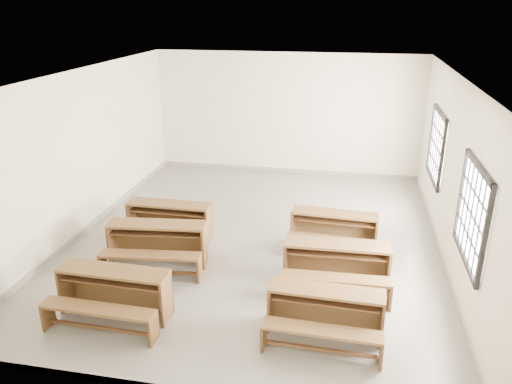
% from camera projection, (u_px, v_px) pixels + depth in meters
% --- Properties ---
extents(room, '(8.50, 8.50, 3.20)m').
position_uv_depth(room, '(261.00, 134.00, 9.07)').
color(room, slate).
rests_on(room, ground).
extents(desk_set_0, '(1.68, 0.90, 0.75)m').
position_uv_depth(desk_set_0, '(113.00, 290.00, 7.31)').
color(desk_set_0, brown).
rests_on(desk_set_0, ground).
extents(desk_set_1, '(1.80, 1.08, 0.77)m').
position_uv_depth(desk_set_1, '(157.00, 241.00, 8.77)').
color(desk_set_1, brown).
rests_on(desk_set_1, ground).
extents(desk_set_2, '(1.64, 0.85, 0.74)m').
position_uv_depth(desk_set_2, '(169.00, 219.00, 9.72)').
color(desk_set_2, brown).
rests_on(desk_set_2, ground).
extents(desk_set_3, '(1.62, 0.88, 0.71)m').
position_uv_depth(desk_set_3, '(325.00, 310.00, 6.87)').
color(desk_set_3, brown).
rests_on(desk_set_3, ground).
extents(desk_set_4, '(1.73, 0.94, 0.76)m').
position_uv_depth(desk_set_4, '(336.00, 262.00, 8.07)').
color(desk_set_4, brown).
rests_on(desk_set_4, ground).
extents(desk_set_5, '(1.65, 0.92, 0.72)m').
position_uv_depth(desk_set_5, '(334.00, 228.00, 9.34)').
color(desk_set_5, brown).
rests_on(desk_set_5, ground).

